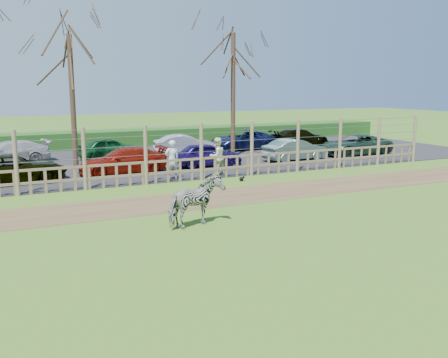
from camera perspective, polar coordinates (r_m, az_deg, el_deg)
name	(u,v)px	position (r m, az deg, el deg)	size (l,w,h in m)	color
ground	(230,236)	(13.90, 0.67, -6.53)	(120.00, 120.00, 0.00)	olive
dirt_strip	(175,202)	(17.91, -5.64, -2.62)	(34.00, 2.80, 0.01)	brown
asphalt	(112,163)	(27.38, -12.72, 1.83)	(44.00, 13.00, 0.04)	#232326
hedge	(87,140)	(34.13, -15.36, 4.32)	(46.00, 2.00, 1.10)	#1E4716
fence	(146,166)	(21.03, -8.90, 1.51)	(30.16, 0.16, 2.50)	brown
tree_mid	(71,69)	(25.73, -17.11, 11.91)	(4.80, 4.80, 6.83)	#3D2B1E
tree_right	(233,65)	(28.95, 1.06, 12.93)	(4.80, 4.80, 7.35)	#3D2B1E
zebra	(196,202)	(14.64, -3.24, -2.63)	(0.80, 1.76, 1.49)	gray
visitor_a	(172,160)	(21.89, -5.97, 2.20)	(0.63, 0.41, 1.72)	silver
visitor_b	(217,156)	(22.79, -0.81, 2.59)	(0.84, 0.65, 1.72)	beige
crow	(242,179)	(21.69, 2.03, 0.02)	(0.25, 0.19, 0.20)	black
car_2	(14,169)	(22.82, -22.91, 1.09)	(1.99, 4.32, 1.20)	black
car_3	(124,161)	(23.73, -11.41, 2.06)	(1.68, 4.13, 1.20)	maroon
car_4	(207,155)	(25.27, -1.95, 2.79)	(1.42, 3.52, 1.20)	#1B0F52
car_5	(295,150)	(27.49, 8.13, 3.33)	(1.27, 3.64, 1.20)	#4E6769
car_6	(355,145)	(30.40, 14.79, 3.78)	(1.99, 4.32, 1.20)	#244230
car_9	(9,152)	(28.48, -23.39, 2.81)	(1.68, 4.13, 1.20)	beige
car_10	(111,148)	(28.54, -12.82, 3.44)	(1.42, 3.52, 1.20)	#135824
car_11	(185,145)	(29.66, -4.49, 3.94)	(1.27, 3.64, 1.20)	#B7B5C6
car_12	(242,140)	(32.10, 2.12, 4.48)	(1.99, 4.32, 1.20)	#111743
car_13	(300,138)	(33.86, 8.69, 4.69)	(1.68, 4.13, 1.20)	black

